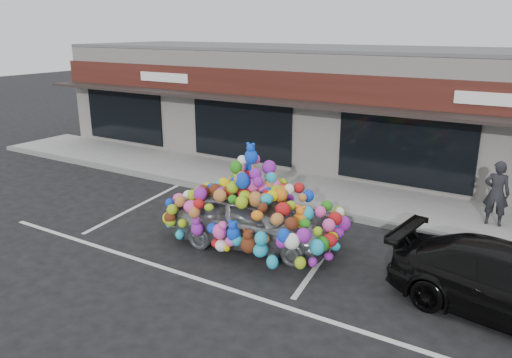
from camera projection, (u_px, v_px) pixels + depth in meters
The scene contains 9 objects.
ground at pixel (222, 232), 12.76m from camera, with size 90.00×90.00×0.00m, color black.
shop_building at pixel (350, 106), 18.99m from camera, with size 24.00×7.20×4.31m.
sidewalk at pixel (294, 188), 15.99m from camera, with size 26.00×3.00×0.15m, color gray.
kerb at pixel (271, 201), 14.77m from camera, with size 26.00×0.18×0.16m, color slate.
parking_stripe_left at pixel (136, 207), 14.53m from camera, with size 0.12×4.40×0.01m, color silver.
parking_stripe_mid at pixel (325, 254), 11.50m from camera, with size 0.12×4.40×0.01m, color silver.
lane_line at pixel (236, 291), 9.88m from camera, with size 14.00×0.12×0.01m, color silver.
toy_car at pixel (252, 213), 11.74m from camera, with size 2.85×4.40×2.43m.
pedestrian_a at pixel (497, 193), 12.60m from camera, with size 0.62×0.40×1.69m, color black.
Camera 1 is at (6.98, -9.57, 5.00)m, focal length 35.00 mm.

